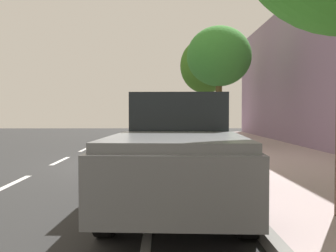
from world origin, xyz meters
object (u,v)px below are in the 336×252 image
(parked_sedan_dark_blue_second, at_px, (165,134))
(cyclist_with_backpack, at_px, (199,134))
(parked_pickup_grey_nearest, at_px, (178,153))
(bicycle_at_curb, at_px, (190,154))
(street_tree_far_end, at_px, (219,57))
(parked_suv_black_mid, at_px, (167,122))
(street_tree_corner, at_px, (205,66))

(parked_sedan_dark_blue_second, relative_size, cyclist_with_backpack, 2.68)
(parked_pickup_grey_nearest, distance_m, bicycle_at_curb, 4.90)
(bicycle_at_curb, height_order, cyclist_with_backpack, cyclist_with_backpack)
(parked_sedan_dark_blue_second, distance_m, street_tree_far_end, 5.07)
(bicycle_at_curb, bearing_deg, cyclist_with_backpack, -65.37)
(parked_pickup_grey_nearest, bearing_deg, bicycle_at_curb, 83.69)
(parked_pickup_grey_nearest, xyz_separation_m, parked_suv_black_mid, (-0.03, 17.26, 0.13))
(parked_suv_black_mid, height_order, street_tree_corner, street_tree_corner)
(cyclist_with_backpack, bearing_deg, street_tree_corner, 83.31)
(parked_sedan_dark_blue_second, xyz_separation_m, street_tree_corner, (2.50, 8.78, 3.61))
(street_tree_far_end, bearing_deg, parked_suv_black_mid, 112.63)
(parked_sedan_dark_blue_second, height_order, street_tree_far_end, street_tree_far_end)
(parked_sedan_dark_blue_second, xyz_separation_m, bicycle_at_curb, (0.73, -3.98, -0.37))
(bicycle_at_curb, bearing_deg, parked_pickup_grey_nearest, -96.31)
(street_tree_far_end, relative_size, street_tree_corner, 0.91)
(parked_suv_black_mid, relative_size, bicycle_at_curb, 3.67)
(bicycle_at_curb, relative_size, street_tree_corner, 0.22)
(parked_pickup_grey_nearest, xyz_separation_m, bicycle_at_curb, (0.54, 4.84, -0.52))
(parked_sedan_dark_blue_second, bearing_deg, street_tree_corner, 74.10)
(bicycle_at_curb, bearing_deg, parked_suv_black_mid, 92.61)
(street_tree_corner, bearing_deg, bicycle_at_curb, -97.88)
(cyclist_with_backpack, bearing_deg, parked_pickup_grey_nearest, -99.76)
(street_tree_far_end, height_order, street_tree_corner, street_tree_corner)
(parked_suv_black_mid, bearing_deg, parked_sedan_dark_blue_second, -91.14)
(cyclist_with_backpack, xyz_separation_m, street_tree_corner, (1.55, 13.22, 3.36))
(bicycle_at_curb, relative_size, cyclist_with_backpack, 0.78)
(bicycle_at_curb, xyz_separation_m, cyclist_with_backpack, (0.22, -0.47, 0.62))
(parked_suv_black_mid, height_order, bicycle_at_curb, parked_suv_black_mid)
(parked_pickup_grey_nearest, bearing_deg, parked_sedan_dark_blue_second, 91.29)
(bicycle_at_curb, distance_m, cyclist_with_backpack, 0.81)
(parked_suv_black_mid, distance_m, street_tree_far_end, 6.81)
(street_tree_corner, bearing_deg, parked_pickup_grey_nearest, -97.45)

